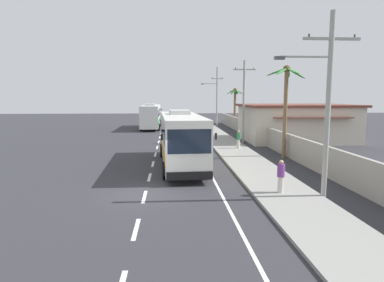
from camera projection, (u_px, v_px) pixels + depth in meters
name	position (u px, v px, depth m)	size (l,w,h in m)	color
ground_plane	(145.00, 194.00, 16.32)	(160.00, 160.00, 0.00)	#303035
sidewalk_kerb	(240.00, 155.00, 26.63)	(3.20, 90.00, 0.14)	gray
lane_markings	(182.00, 148.00, 30.64)	(3.89, 71.00, 0.01)	white
boundary_wall	(271.00, 138.00, 30.72)	(0.24, 60.00, 1.83)	#9E998E
coach_bus_foreground	(181.00, 137.00, 22.93)	(3.34, 11.36, 3.79)	silver
coach_bus_far_lane	(151.00, 116.00, 49.55)	(2.98, 11.24, 3.75)	white
motorcycle_beside_bus	(195.00, 138.00, 32.89)	(0.56, 1.96, 1.54)	black
pedestrian_near_kerb	(238.00, 139.00, 29.87)	(0.36, 0.36, 1.62)	beige
pedestrian_midwalk	(281.00, 176.00, 15.99)	(0.36, 0.36, 1.60)	beige
utility_pole_nearest	(326.00, 100.00, 15.00)	(3.85, 0.24, 8.51)	#9E9E99
utility_pole_mid	(244.00, 100.00, 33.93)	(2.30, 0.24, 8.39)	#9E9E99
utility_pole_far	(216.00, 95.00, 52.73)	(3.57, 0.24, 9.41)	#9E9E99
palm_nearest	(286.00, 94.00, 25.43)	(2.93, 3.16, 7.14)	brown
palm_second	(235.00, 101.00, 50.41)	(2.63, 2.50, 6.07)	brown
roadside_building	(296.00, 122.00, 35.90)	(11.56, 9.26, 3.94)	beige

